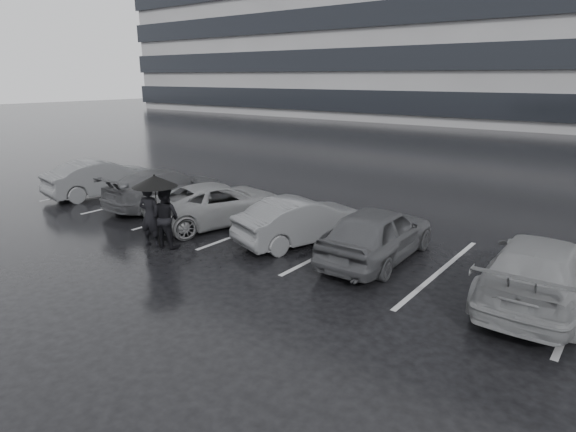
{
  "coord_description": "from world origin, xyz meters",
  "views": [
    {
      "loc": [
        6.92,
        -7.93,
        4.37
      ],
      "look_at": [
        0.06,
        1.0,
        1.1
      ],
      "focal_mm": 30.0,
      "sensor_mm": 36.0,
      "label": 1
    }
  ],
  "objects_px": {
    "car_west_c": "(166,188)",
    "car_west_d": "(103,178)",
    "car_west_b": "(220,203)",
    "pedestrian_right": "(166,217)",
    "car_east": "(541,270)",
    "pedestrian_left": "(150,215)",
    "car_west_a": "(302,220)",
    "car_main": "(378,233)"
  },
  "relations": [
    {
      "from": "pedestrian_right",
      "to": "car_main",
      "type": "bearing_deg",
      "value": -164.0
    },
    {
      "from": "car_east",
      "to": "car_west_b",
      "type": "bearing_deg",
      "value": -1.13
    },
    {
      "from": "car_west_a",
      "to": "pedestrian_right",
      "type": "height_order",
      "value": "pedestrian_right"
    },
    {
      "from": "car_west_c",
      "to": "pedestrian_left",
      "type": "height_order",
      "value": "pedestrian_left"
    },
    {
      "from": "car_west_c",
      "to": "pedestrian_right",
      "type": "distance_m",
      "value": 4.34
    },
    {
      "from": "car_west_b",
      "to": "car_west_d",
      "type": "distance_m",
      "value": 6.13
    },
    {
      "from": "car_east",
      "to": "pedestrian_left",
      "type": "xyz_separation_m",
      "value": [
        -8.91,
        -2.66,
        0.17
      ]
    },
    {
      "from": "car_main",
      "to": "car_west_b",
      "type": "height_order",
      "value": "car_main"
    },
    {
      "from": "car_west_d",
      "to": "car_west_b",
      "type": "bearing_deg",
      "value": -169.77
    },
    {
      "from": "car_west_c",
      "to": "car_east",
      "type": "height_order",
      "value": "car_east"
    },
    {
      "from": "car_west_d",
      "to": "car_east",
      "type": "height_order",
      "value": "car_west_d"
    },
    {
      "from": "car_main",
      "to": "car_west_c",
      "type": "distance_m",
      "value": 8.26
    },
    {
      "from": "car_west_b",
      "to": "car_west_c",
      "type": "relative_size",
      "value": 1.01
    },
    {
      "from": "car_west_a",
      "to": "car_west_b",
      "type": "bearing_deg",
      "value": 19.84
    },
    {
      "from": "car_west_a",
      "to": "car_west_c",
      "type": "height_order",
      "value": "car_west_c"
    },
    {
      "from": "pedestrian_right",
      "to": "car_east",
      "type": "bearing_deg",
      "value": -175.43
    },
    {
      "from": "car_west_b",
      "to": "car_east",
      "type": "bearing_deg",
      "value": -162.43
    },
    {
      "from": "car_west_a",
      "to": "car_east",
      "type": "xyz_separation_m",
      "value": [
        5.88,
        -0.03,
        0.05
      ]
    },
    {
      "from": "pedestrian_left",
      "to": "car_east",
      "type": "bearing_deg",
      "value": 177.66
    },
    {
      "from": "car_west_a",
      "to": "car_west_c",
      "type": "bearing_deg",
      "value": 16.15
    },
    {
      "from": "car_east",
      "to": "pedestrian_left",
      "type": "height_order",
      "value": "pedestrian_left"
    },
    {
      "from": "car_west_c",
      "to": "car_west_d",
      "type": "bearing_deg",
      "value": 9.81
    },
    {
      "from": "car_west_a",
      "to": "pedestrian_right",
      "type": "bearing_deg",
      "value": 61.63
    },
    {
      "from": "car_west_d",
      "to": "pedestrian_left",
      "type": "distance_m",
      "value": 6.66
    },
    {
      "from": "car_main",
      "to": "pedestrian_left",
      "type": "bearing_deg",
      "value": 25.4
    },
    {
      "from": "pedestrian_left",
      "to": "pedestrian_right",
      "type": "relative_size",
      "value": 1.04
    },
    {
      "from": "car_main",
      "to": "car_west_c",
      "type": "bearing_deg",
      "value": -3.42
    },
    {
      "from": "car_west_a",
      "to": "pedestrian_right",
      "type": "relative_size",
      "value": 2.33
    },
    {
      "from": "car_east",
      "to": "car_main",
      "type": "bearing_deg",
      "value": -2.76
    },
    {
      "from": "car_east",
      "to": "pedestrian_left",
      "type": "bearing_deg",
      "value": 15.19
    },
    {
      "from": "car_east",
      "to": "pedestrian_right",
      "type": "distance_m",
      "value": 8.88
    },
    {
      "from": "car_west_b",
      "to": "pedestrian_right",
      "type": "distance_m",
      "value": 2.45
    },
    {
      "from": "car_main",
      "to": "car_west_d",
      "type": "xyz_separation_m",
      "value": [
        -11.44,
        -0.27,
        -0.0
      ]
    },
    {
      "from": "pedestrian_right",
      "to": "car_west_a",
      "type": "bearing_deg",
      "value": -148.31
    },
    {
      "from": "car_west_d",
      "to": "pedestrian_right",
      "type": "distance_m",
      "value": 6.94
    },
    {
      "from": "car_main",
      "to": "car_west_b",
      "type": "relative_size",
      "value": 0.89
    },
    {
      "from": "pedestrian_right",
      "to": "pedestrian_left",
      "type": "bearing_deg",
      "value": 16.68
    },
    {
      "from": "car_main",
      "to": "car_west_c",
      "type": "xyz_separation_m",
      "value": [
        -8.26,
        0.18,
        -0.04
      ]
    },
    {
      "from": "car_main",
      "to": "pedestrian_left",
      "type": "xyz_separation_m",
      "value": [
        -5.26,
        -2.74,
        0.16
      ]
    },
    {
      "from": "car_main",
      "to": "car_west_d",
      "type": "relative_size",
      "value": 0.97
    },
    {
      "from": "car_east",
      "to": "car_west_c",
      "type": "bearing_deg",
      "value": -2.72
    },
    {
      "from": "car_west_b",
      "to": "car_east",
      "type": "distance_m",
      "value": 8.96
    }
  ]
}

